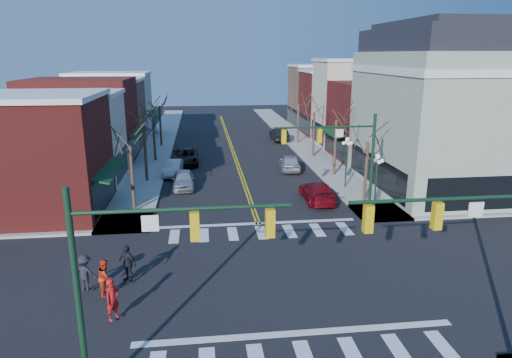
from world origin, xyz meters
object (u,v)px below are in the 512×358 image
object	(u,v)px
pedestrian_dark_b	(85,273)
lamppost_midblock	(347,154)
car_right_near	(317,192)
car_left_far	(185,157)
car_left_mid	(173,168)
pedestrian_red_a	(112,299)
pedestrian_red_b	(105,277)
lamppost_corner	(376,174)
car_right_mid	(290,162)
pedestrian_dark_a	(127,263)
victorian_corner	(451,108)
car_left_near	(183,179)
car_right_far	(279,135)

from	to	relation	value
pedestrian_dark_b	lamppost_midblock	bearing A→B (deg)	-123.82
car_right_near	lamppost_midblock	bearing A→B (deg)	-135.68
car_left_far	car_left_mid	bearing A→B (deg)	-104.11
pedestrian_red_a	pedestrian_red_b	bearing A→B (deg)	54.77
lamppost_corner	car_right_mid	world-z (taller)	lamppost_corner
pedestrian_red_a	pedestrian_dark_a	distance (m)	3.36
victorian_corner	car_right_near	size ratio (longest dim) A/B	2.78
car_left_mid	car_right_mid	size ratio (longest dim) A/B	0.91
car_left_far	pedestrian_dark_b	distance (m)	26.00
car_left_near	pedestrian_red_a	world-z (taller)	pedestrian_red_a
car_left_far	lamppost_corner	bearing A→B (deg)	-52.63
lamppost_midblock	pedestrian_red_a	bearing A→B (deg)	-131.08
car_right_far	pedestrian_dark_a	distance (m)	39.13
pedestrian_red_b	pedestrian_dark_b	size ratio (longest dim) A/B	0.98
car_left_mid	pedestrian_red_b	size ratio (longest dim) A/B	2.42
car_left_far	car_right_mid	size ratio (longest dim) A/B	1.20
car_left_mid	pedestrian_red_b	distance (m)	21.95
victorian_corner	pedestrian_dark_a	world-z (taller)	victorian_corner
car_left_far	car_right_near	xyz separation A→B (m)	(10.30, -13.48, -0.02)
car_right_mid	pedestrian_red_a	bearing A→B (deg)	69.31
lamppost_corner	pedestrian_red_b	world-z (taller)	lamppost_corner
victorian_corner	lamppost_midblock	xyz separation A→B (m)	(-8.30, 0.50, -3.70)
car_left_near	pedestrian_dark_b	size ratio (longest dim) A/B	2.47
victorian_corner	car_right_mid	xyz separation A→B (m)	(-11.70, 7.17, -5.88)
car_left_near	car_right_near	distance (m)	11.28
car_right_near	pedestrian_red_a	xyz separation A→B (m)	(-12.45, -14.86, 0.31)
car_right_mid	pedestrian_dark_b	xyz separation A→B (m)	(-13.91, -21.93, 0.25)
car_right_far	pedestrian_red_b	bearing A→B (deg)	66.52
car_left_near	pedestrian_red_b	world-z (taller)	pedestrian_red_b
car_right_mid	pedestrian_dark_a	world-z (taller)	pedestrian_dark_a
car_right_near	lamppost_corner	bearing A→B (deg)	132.64
car_right_far	car_left_far	bearing A→B (deg)	42.52
pedestrian_dark_a	pedestrian_red_b	bearing A→B (deg)	-84.62
pedestrian_red_a	car_left_mid	bearing A→B (deg)	33.84
lamppost_midblock	pedestrian_red_b	world-z (taller)	lamppost_midblock
car_right_mid	pedestrian_red_a	world-z (taller)	pedestrian_red_a
car_left_near	pedestrian_dark_a	size ratio (longest dim) A/B	2.35
car_left_mid	car_right_near	distance (m)	14.53
lamppost_midblock	car_right_far	xyz separation A→B (m)	(-1.80, 22.12, -2.15)
victorian_corner	car_right_far	world-z (taller)	victorian_corner
car_right_far	pedestrian_dark_b	xyz separation A→B (m)	(-15.51, -37.38, 0.22)
lamppost_corner	car_left_mid	world-z (taller)	lamppost_corner
victorian_corner	car_left_far	bearing A→B (deg)	153.28
car_left_near	car_left_far	world-z (taller)	car_left_far
pedestrian_dark_a	pedestrian_dark_b	distance (m)	1.95
victorian_corner	car_left_mid	world-z (taller)	victorian_corner
lamppost_corner	lamppost_midblock	bearing A→B (deg)	90.00
car_left_mid	car_left_far	bearing A→B (deg)	81.73
car_left_mid	pedestrian_dark_b	xyz separation A→B (m)	(-2.85, -21.36, 0.34)
lamppost_corner	pedestrian_dark_b	world-z (taller)	lamppost_corner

